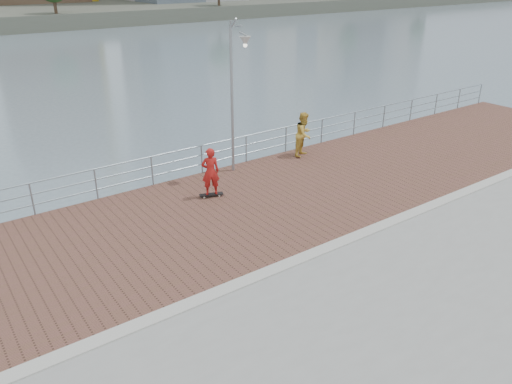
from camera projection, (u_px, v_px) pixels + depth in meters
water at (296, 320)px, 14.33m from camera, size 400.00×400.00×0.00m
brick_lane at (227, 212)px, 16.17m from camera, size 40.00×6.80×0.02m
curb at (299, 259)px, 13.49m from camera, size 40.00×0.40×0.06m
guardrail at (177, 162)px, 18.41m from camera, size 39.06×0.06×1.13m
street_lamp at (237, 73)px, 17.57m from camera, size 0.39×1.15×5.41m
skateboard at (211, 194)px, 17.19m from camera, size 0.84×0.49×0.09m
skateboarder at (210, 172)px, 16.84m from camera, size 0.71×0.59×1.68m
bystander at (304, 134)px, 20.59m from camera, size 1.10×1.01×1.85m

